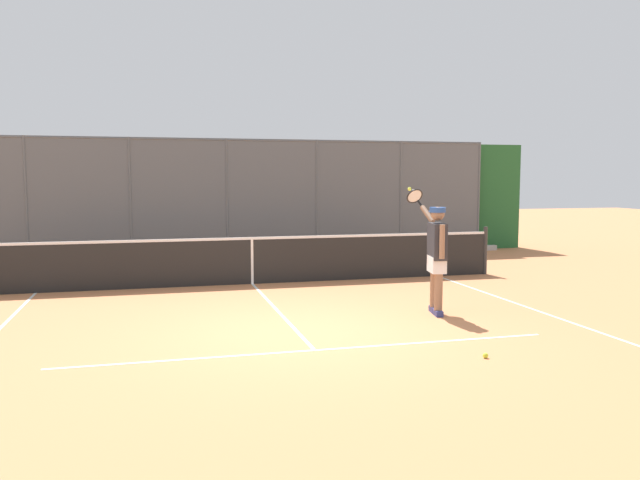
# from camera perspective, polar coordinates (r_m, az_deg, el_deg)

# --- Properties ---
(ground_plane) EXTENTS (60.00, 60.00, 0.00)m
(ground_plane) POSITION_cam_1_polar(r_m,az_deg,el_deg) (9.10, -2.02, -8.21)
(ground_plane) COLOR #C67A4C
(court_line_markings) EXTENTS (8.26, 9.48, 0.01)m
(court_line_markings) POSITION_cam_1_polar(r_m,az_deg,el_deg) (7.87, 0.10, -10.40)
(court_line_markings) COLOR white
(court_line_markings) RESTS_ON ground
(fence_backdrop) EXTENTS (17.92, 1.37, 3.20)m
(fence_backdrop) POSITION_cam_1_polar(r_m,az_deg,el_deg) (17.97, -8.51, 3.62)
(fence_backdrop) COLOR #565B60
(fence_backdrop) RESTS_ON ground
(tennis_net) EXTENTS (10.62, 0.09, 1.07)m
(tennis_net) POSITION_cam_1_polar(r_m,az_deg,el_deg) (13.09, -6.08, -1.78)
(tennis_net) COLOR #2D2D2D
(tennis_net) RESTS_ON ground
(tennis_player) EXTENTS (0.32, 1.43, 2.00)m
(tennis_player) POSITION_cam_1_polar(r_m,az_deg,el_deg) (10.28, 10.33, -0.97)
(tennis_player) COLOR navy
(tennis_player) RESTS_ON ground
(tennis_ball_near_baseline) EXTENTS (0.07, 0.07, 0.07)m
(tennis_ball_near_baseline) POSITION_cam_1_polar(r_m,az_deg,el_deg) (8.08, 14.54, -9.94)
(tennis_ball_near_baseline) COLOR #CCDB33
(tennis_ball_near_baseline) RESTS_ON ground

